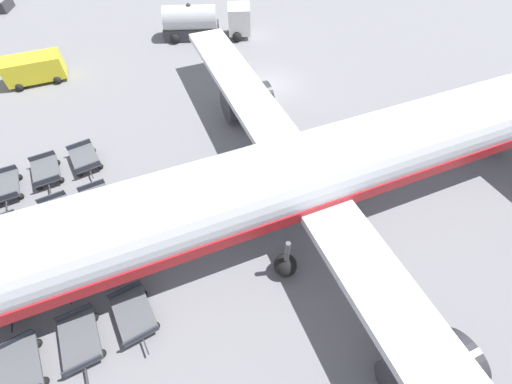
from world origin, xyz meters
name	(u,v)px	position (x,y,z in m)	size (l,w,h in m)	color
ground_plane	(270,85)	(0.00, 0.00, 0.00)	(500.00, 500.00, 0.00)	gray
airplane	(327,167)	(12.41, -3.80, 3.38)	(35.56, 44.68, 12.87)	silver
fuel_tanker_primary	(202,23)	(-10.44, -1.65, 1.32)	(5.56, 8.42, 3.09)	white
service_van	(34,68)	(-9.41, -16.53, 1.10)	(2.85, 4.54, 2.00)	yellow
baggage_dolly_row_mid_a_col_a	(6,187)	(2.80, -19.43, 0.47)	(3.17, 1.67, 0.92)	#515459
baggage_dolly_row_mid_a_col_b	(5,236)	(6.56, -19.60, 0.47)	(3.20, 1.75, 0.92)	#515459
baggage_dolly_row_mid_a_col_c	(11,294)	(10.21, -19.50, 0.47)	(3.18, 1.69, 0.92)	#515459
baggage_dolly_row_mid_a_col_d	(21,369)	(13.89, -19.31, 0.47)	(3.19, 1.74, 0.92)	#515459
baggage_dolly_row_mid_b_col_a	(46,171)	(2.55, -17.17, 0.47)	(3.16, 1.66, 0.92)	#515459
baggage_dolly_row_mid_b_col_b	(56,215)	(6.37, -17.04, 0.47)	(3.17, 1.68, 0.92)	#515459
baggage_dolly_row_mid_b_col_c	(63,271)	(10.09, -17.20, 0.47)	(3.19, 1.73, 0.92)	#515459
baggage_dolly_row_mid_b_col_d	(80,340)	(13.84, -17.00, 0.47)	(3.16, 1.66, 0.92)	#515459
baggage_dolly_row_far_col_a	(85,159)	(2.51, -14.87, 0.47)	(3.20, 1.76, 0.92)	#515459
baggage_dolly_row_far_col_b	(97,202)	(6.51, -14.88, 0.47)	(3.17, 1.68, 0.92)	#515459
baggage_dolly_row_far_col_c	(114,249)	(10.04, -14.74, 0.47)	(3.20, 1.74, 0.92)	#515459
baggage_dolly_row_far_col_d	(134,314)	(13.82, -14.68, 0.47)	(3.19, 1.72, 0.92)	#515459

